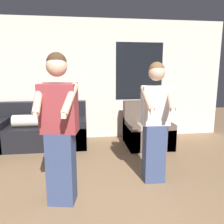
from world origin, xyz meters
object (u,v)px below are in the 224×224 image
person_left (60,129)px  couch (42,130)px  person_right (155,122)px  armchair (147,131)px

person_left → couch: bearing=106.0°
couch → person_left: size_ratio=1.07×
couch → person_right: (1.86, -1.77, 0.54)m
person_left → person_right: 1.30m
couch → person_right: bearing=-43.6°
couch → person_left: (0.62, -2.15, 0.58)m
person_right → armchair: bearing=77.1°
armchair → couch: bearing=173.8°
couch → armchair: 2.23m
couch → armchair: bearing=-6.2°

